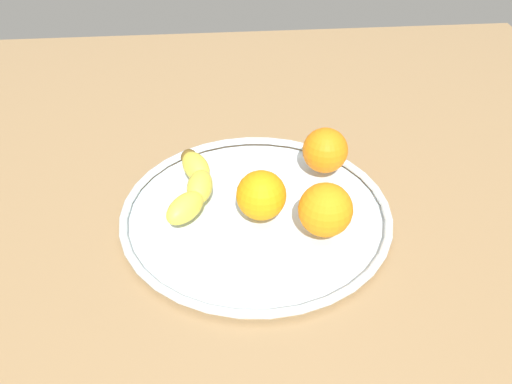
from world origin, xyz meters
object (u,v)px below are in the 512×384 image
Objects in this scene: fruit_bowl at (256,213)px; orange_back_right at (261,195)px; banana at (194,185)px; orange_center at (325,150)px; orange_front_left at (325,210)px.

orange_back_right reaches higher than fruit_bowl.
orange_center reaches higher than banana.
banana is 20.53cm from orange_front_left.
fruit_bowl is 4.77cm from orange_back_right.
banana is 2.54× the size of orange_back_right.
orange_center is at bearing -52.66° from fruit_bowl.
banana is 2.53× the size of orange_center.
banana is at bearing 61.88° from orange_front_left.
orange_back_right is at bearing -110.79° from banana.
banana is 2.42× the size of orange_front_left.
orange_center is (5.02, -20.76, 1.71)cm from banana.
orange_back_right is (-5.47, -9.65, 1.69)cm from banana.
orange_center is at bearing -46.63° from orange_back_right.
fruit_bowl is at bearing 21.40° from orange_back_right.
banana is 21.43cm from orange_center.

